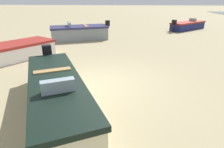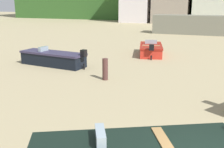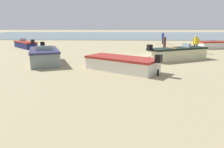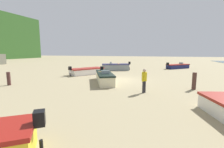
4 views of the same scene
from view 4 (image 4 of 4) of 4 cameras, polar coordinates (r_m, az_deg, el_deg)
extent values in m
plane|color=tan|center=(15.52, 2.68, -2.03)|extent=(160.00, 160.00, 0.00)
cube|color=navy|center=(27.86, 22.86, 2.48)|extent=(3.64, 3.77, 0.61)
cube|color=maroon|center=(27.83, 22.90, 3.22)|extent=(3.77, 3.90, 0.12)
cube|color=black|center=(26.18, 19.63, 3.51)|extent=(0.42, 0.42, 0.40)
cylinder|color=black|center=(26.24, 19.56, 2.00)|extent=(0.14, 0.14, 0.30)
cube|color=#8C9EA8|center=(28.36, 23.90, 3.65)|extent=(0.62, 0.60, 0.28)
cube|color=white|center=(19.30, -9.10, 0.85)|extent=(4.22, 3.50, 0.65)
cube|color=maroon|center=(19.25, -9.13, 1.98)|extent=(4.35, 3.62, 0.12)
cube|color=black|center=(18.24, -15.09, 2.04)|extent=(0.41, 0.42, 0.40)
cylinder|color=black|center=(18.33, -15.00, -0.22)|extent=(0.14, 0.14, 0.32)
cube|color=black|center=(4.68, -24.95, -14.40)|extent=(0.42, 0.42, 0.40)
cylinder|color=black|center=(5.04, -24.36, -22.96)|extent=(0.14, 0.14, 0.38)
cube|color=gray|center=(23.30, 1.23, 2.41)|extent=(3.03, 4.22, 0.83)
cube|color=#2B2B51|center=(23.26, 1.23, 3.57)|extent=(3.14, 4.34, 0.12)
cube|color=black|center=(23.54, 6.37, 4.02)|extent=(0.40, 0.38, 0.40)
cylinder|color=black|center=(23.61, 6.34, 1.93)|extent=(0.13, 0.13, 0.41)
cube|color=#8C9EA8|center=(23.19, -0.44, 4.05)|extent=(1.02, 0.57, 0.28)
cube|color=#9C6A4E|center=(23.30, 2.41, 3.70)|extent=(1.43, 0.76, 0.08)
cube|color=beige|center=(14.04, -2.77, -1.50)|extent=(4.61, 3.11, 0.78)
cube|color=black|center=(13.98, -2.78, 0.31)|extent=(4.73, 3.23, 0.12)
cube|color=black|center=(16.39, -3.72, 2.09)|extent=(0.39, 0.41, 0.40)
cylinder|color=black|center=(16.49, -3.70, -0.75)|extent=(0.13, 0.13, 0.39)
cube|color=#8C9EA8|center=(13.16, -2.41, 0.71)|extent=(0.50, 0.72, 0.28)
cube|color=olive|center=(14.53, -3.03, 0.81)|extent=(0.67, 1.01, 0.08)
cylinder|color=#4B2D2A|center=(15.35, -33.50, -1.43)|extent=(0.28, 0.28, 1.09)
cylinder|color=#492E28|center=(12.83, 27.77, -2.28)|extent=(0.29, 0.29, 1.25)
cylinder|color=#252329|center=(10.77, 11.83, -4.51)|extent=(0.18, 0.18, 0.82)
cylinder|color=#252329|center=(10.59, 11.35, -4.70)|extent=(0.18, 0.18, 0.82)
cylinder|color=gold|center=(10.55, 11.70, -0.89)|extent=(0.43, 0.43, 0.58)
cylinder|color=gold|center=(10.75, 12.21, -0.96)|extent=(0.12, 0.12, 0.54)
cylinder|color=gold|center=(10.36, 11.16, -1.26)|extent=(0.12, 0.12, 0.54)
sphere|color=tan|center=(10.50, 11.76, 1.26)|extent=(0.28, 0.28, 0.22)
camera|label=1|loc=(9.19, -1.46, 8.44)|focal=30.51mm
camera|label=2|loc=(14.37, 19.76, 12.07)|focal=43.82mm
camera|label=3|loc=(26.50, -32.16, 6.48)|focal=33.44mm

